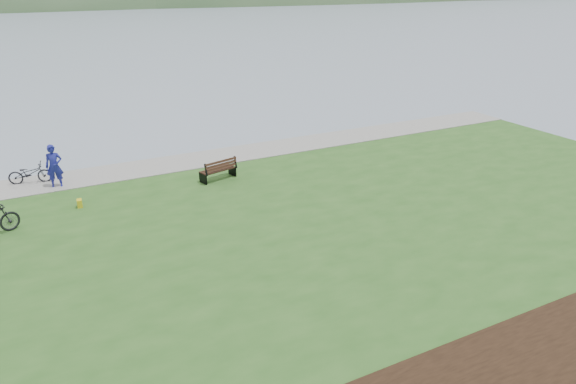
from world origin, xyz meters
The scene contains 8 objects.
ground centered at (0.00, 0.00, 0.00)m, with size 600.00×600.00×0.00m, color gray.
lawn centered at (0.00, -2.00, 0.20)m, with size 34.00×20.00×0.40m, color #27511C.
shoreline_path centered at (0.00, 6.90, 0.42)m, with size 34.00×2.20×0.03m, color gray.
far_hillside centered at (20.00, 170.00, 0.00)m, with size 580.00×80.00×38.00m, color #365932, non-canonical shape.
park_bench centered at (-0.66, 4.19, 0.85)m, with size 1.54×0.92×0.90m.
person centered at (-6.50, 6.32, 1.39)m, with size 0.72×0.50×1.98m, color navy.
bicycle_a centered at (-7.38, 7.20, 0.82)m, with size 1.59×0.56×0.83m, color black.
pannier centered at (-5.96, 3.91, 0.54)m, with size 0.17×0.26×0.28m, color gold.
Camera 1 is at (-6.96, -14.12, 7.84)m, focal length 32.00 mm.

